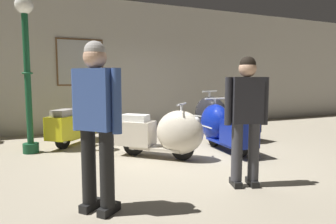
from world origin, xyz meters
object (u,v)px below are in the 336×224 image
object	(u,v)px
scooter_0	(81,121)
visitor_0	(246,112)
scooter_2	(222,126)
scooter_3	(219,116)
lamppost	(27,62)
visitor_1	(96,115)
scooter_1	(166,133)

from	to	relation	value
scooter_0	visitor_0	size ratio (longest dim) A/B	0.95
scooter_2	scooter_3	world-z (taller)	scooter_3
scooter_2	visitor_0	distance (m)	2.12
scooter_0	scooter_2	xyz separation A→B (m)	(2.40, -1.76, -0.01)
scooter_2	scooter_3	bearing A→B (deg)	-27.28
scooter_2	lamppost	bearing A→B (deg)	74.98
lamppost	scooter_3	bearing A→B (deg)	-0.38
scooter_0	visitor_1	world-z (taller)	visitor_1
scooter_1	scooter_3	bearing A→B (deg)	79.03
visitor_0	lamppost	bearing A→B (deg)	57.88
scooter_2	visitor_1	bearing A→B (deg)	128.36
scooter_0	scooter_3	bearing A→B (deg)	-60.66
scooter_2	visitor_1	distance (m)	3.36
scooter_3	lamppost	distance (m)	4.25
scooter_1	scooter_3	distance (m)	2.38
scooter_3	lamppost	bearing A→B (deg)	75.12
scooter_0	scooter_2	bearing A→B (deg)	-85.72
scooter_3	visitor_0	size ratio (longest dim) A/B	1.12
scooter_1	lamppost	size ratio (longest dim) A/B	0.51
scooter_0	lamppost	xyz separation A→B (m)	(-1.00, -0.59, 1.20)
scooter_3	visitor_1	world-z (taller)	visitor_1
scooter_0	visitor_0	bearing A→B (deg)	-116.85
lamppost	visitor_0	bearing A→B (deg)	-50.51
visitor_1	scooter_0	bearing A→B (deg)	44.06
lamppost	scooter_2	bearing A→B (deg)	-19.07
lamppost	visitor_1	xyz separation A→B (m)	(0.65, -3.04, -0.66)
scooter_3	visitor_1	bearing A→B (deg)	116.76
scooter_0	lamppost	bearing A→B (deg)	161.40
scooter_0	scooter_1	world-z (taller)	scooter_0
visitor_1	scooter_3	bearing A→B (deg)	0.73
scooter_1	lamppost	distance (m)	2.80
scooter_2	scooter_1	bearing A→B (deg)	102.94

